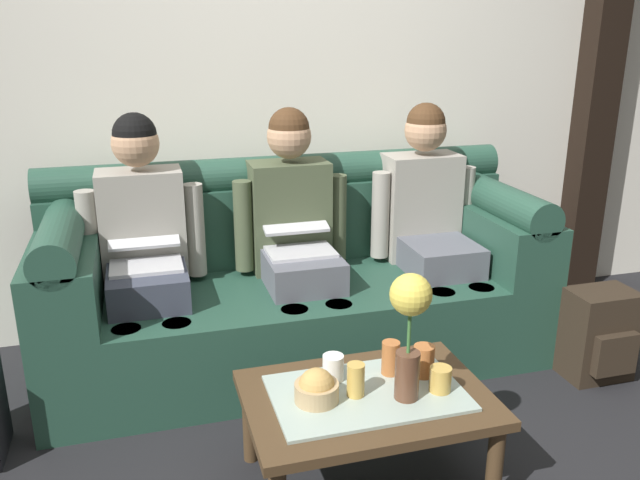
# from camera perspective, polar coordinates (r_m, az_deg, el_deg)

# --- Properties ---
(back_wall_patterned) EXTENTS (6.00, 0.12, 2.90)m
(back_wall_patterned) POSITION_cam_1_polar(r_m,az_deg,el_deg) (3.49, -4.56, 16.05)
(back_wall_patterned) COLOR silver
(back_wall_patterned) RESTS_ON ground_plane
(timber_pillar) EXTENTS (0.20, 0.20, 2.90)m
(timber_pillar) POSITION_cam_1_polar(r_m,az_deg,el_deg) (4.22, 23.37, 15.04)
(timber_pillar) COLOR black
(timber_pillar) RESTS_ON ground_plane
(couch) EXTENTS (2.35, 0.88, 0.96)m
(couch) POSITION_cam_1_polar(r_m,az_deg,el_deg) (3.21, -2.16, -3.94)
(couch) COLOR #234738
(couch) RESTS_ON ground_plane
(person_left) EXTENTS (0.56, 0.67, 1.22)m
(person_left) POSITION_cam_1_polar(r_m,az_deg,el_deg) (3.03, -15.15, -0.12)
(person_left) COLOR #383D4C
(person_left) RESTS_ON ground_plane
(person_middle) EXTENTS (0.56, 0.67, 1.22)m
(person_middle) POSITION_cam_1_polar(r_m,az_deg,el_deg) (3.11, -2.21, 0.98)
(person_middle) COLOR #595B66
(person_middle) RESTS_ON ground_plane
(person_right) EXTENTS (0.56, 0.67, 1.22)m
(person_right) POSITION_cam_1_polar(r_m,az_deg,el_deg) (3.33, 9.53, 1.96)
(person_right) COLOR #595B66
(person_right) RESTS_ON ground_plane
(coffee_table) EXTENTS (0.85, 0.59, 0.37)m
(coffee_table) POSITION_cam_1_polar(r_m,az_deg,el_deg) (2.35, 4.10, -14.25)
(coffee_table) COLOR #47331E
(coffee_table) RESTS_ON ground_plane
(flower_vase) EXTENTS (0.14, 0.14, 0.45)m
(flower_vase) POSITION_cam_1_polar(r_m,az_deg,el_deg) (2.16, 7.86, -6.95)
(flower_vase) COLOR brown
(flower_vase) RESTS_ON coffee_table
(snack_bowl) EXTENTS (0.15, 0.15, 0.12)m
(snack_bowl) POSITION_cam_1_polar(r_m,az_deg,el_deg) (2.24, -0.30, -12.89)
(snack_bowl) COLOR tan
(snack_bowl) RESTS_ON coffee_table
(cup_near_left) EXTENTS (0.06, 0.06, 0.12)m
(cup_near_left) POSITION_cam_1_polar(r_m,az_deg,el_deg) (2.27, 3.15, -12.13)
(cup_near_left) COLOR gold
(cup_near_left) RESTS_ON coffee_table
(cup_near_right) EXTENTS (0.08, 0.08, 0.12)m
(cup_near_right) POSITION_cam_1_polar(r_m,az_deg,el_deg) (2.41, 9.06, -10.40)
(cup_near_right) COLOR #B26633
(cup_near_right) RESTS_ON coffee_table
(cup_far_center) EXTENTS (0.07, 0.07, 0.12)m
(cup_far_center) POSITION_cam_1_polar(r_m,az_deg,el_deg) (2.41, 6.20, -10.22)
(cup_far_center) COLOR #B26633
(cup_far_center) RESTS_ON coffee_table
(cup_far_left) EXTENTS (0.08, 0.08, 0.09)m
(cup_far_left) POSITION_cam_1_polar(r_m,az_deg,el_deg) (2.36, 1.16, -11.11)
(cup_far_left) COLOR white
(cup_far_left) RESTS_ON coffee_table
(cup_far_right) EXTENTS (0.08, 0.08, 0.09)m
(cup_far_right) POSITION_cam_1_polar(r_m,az_deg,el_deg) (2.33, 10.49, -11.89)
(cup_far_right) COLOR gold
(cup_far_right) RESTS_ON coffee_table
(backpack_right) EXTENTS (0.30, 0.26, 0.43)m
(backpack_right) POSITION_cam_1_polar(r_m,az_deg,el_deg) (3.32, 23.23, -7.66)
(backpack_right) COLOR #2D2319
(backpack_right) RESTS_ON ground_plane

